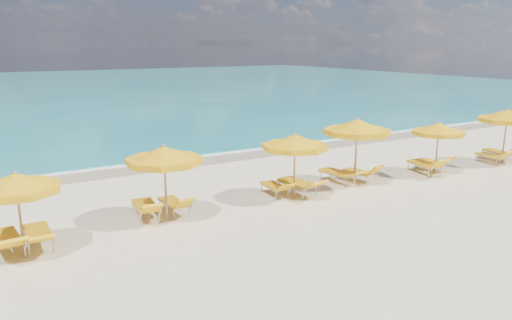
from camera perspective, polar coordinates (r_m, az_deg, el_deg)
ground_plane at (r=16.70m, az=2.64°, el=-5.03°), size 120.00×120.00×0.00m
ocean at (r=62.08m, az=-22.65°, el=7.38°), size 120.00×80.00×0.30m
wet_sand_band at (r=23.01m, az=-7.51°, el=-0.02°), size 120.00×2.60×0.01m
foam_line at (r=23.73m, az=-8.28°, el=0.36°), size 120.00×1.20×0.03m
whitecap_near at (r=30.81m, az=-25.11°, el=2.19°), size 14.00×0.36×0.05m
whitecap_far at (r=41.16m, az=-6.44°, el=5.84°), size 18.00×0.30×0.05m
umbrella_1 at (r=13.59m, az=-25.71°, el=-2.45°), size 2.52×2.52×2.18m
umbrella_2 at (r=14.93m, az=-10.45°, el=0.49°), size 2.95×2.95×2.33m
umbrella_3 at (r=16.89m, az=4.46°, el=2.01°), size 2.45×2.45×2.29m
umbrella_4 at (r=18.90m, az=11.47°, el=3.67°), size 2.86×2.86×2.55m
umbrella_5 at (r=21.44m, az=20.15°, el=3.31°), size 2.38×2.38×2.15m
umbrella_6 at (r=24.50m, az=26.77°, el=4.49°), size 2.66×2.66×2.47m
lounger_1_left at (r=14.31m, az=-26.56°, el=-8.64°), size 0.82×2.02×0.80m
lounger_1_right at (r=14.39m, az=-23.62°, el=-8.26°), size 0.68×1.96×0.74m
lounger_2_left at (r=15.66m, az=-12.46°, el=-5.71°), size 0.83×1.93×0.79m
lounger_2_right at (r=15.93m, az=-9.32°, el=-5.32°), size 0.64×1.71×0.76m
lounger_3_left at (r=17.52m, az=2.19°, el=-3.46°), size 0.65×1.68×0.69m
lounger_3_right at (r=17.70m, az=4.85°, el=-3.18°), size 0.81×2.08×0.78m
lounger_4_left at (r=19.37m, az=9.37°, el=-1.91°), size 0.88×2.02×0.70m
lounger_4_right at (r=19.84m, az=11.79°, el=-1.72°), size 0.84×1.65×0.79m
lounger_5_left at (r=21.53m, az=18.71°, el=-0.88°), size 0.98×2.03×0.87m
lounger_5_right at (r=22.35m, az=19.51°, el=-0.54°), size 0.63×1.64×0.76m
lounger_6_left at (r=24.50m, az=25.28°, el=0.12°), size 0.74×1.72×0.77m
lounger_6_right at (r=25.42m, az=25.98°, el=0.50°), size 0.83×1.81×0.80m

